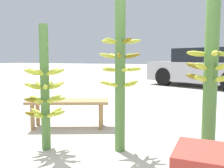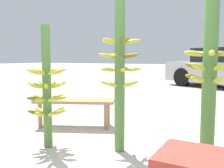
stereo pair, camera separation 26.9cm
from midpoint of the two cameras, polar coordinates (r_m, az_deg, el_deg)
The scene contains 5 objects.
banana_stalk_left at distance 2.89m, azimuth -17.69°, elevation -1.37°, with size 0.46×0.46×1.40m.
banana_stalk_center at distance 2.69m, azimuth -0.98°, elevation 2.90°, with size 0.46×0.46×1.72m.
banana_stalk_right at distance 2.46m, azimuth 18.78°, elevation 2.37°, with size 0.49×0.49×1.74m.
market_bench at distance 3.77m, azimuth -12.06°, elevation -4.66°, with size 1.24×0.82×0.41m.
parked_car at distance 9.54m, azimuth 20.18°, elevation 3.44°, with size 4.39×3.26×1.38m.
Camera 1 is at (0.94, -2.02, 1.03)m, focal length 40.00 mm.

